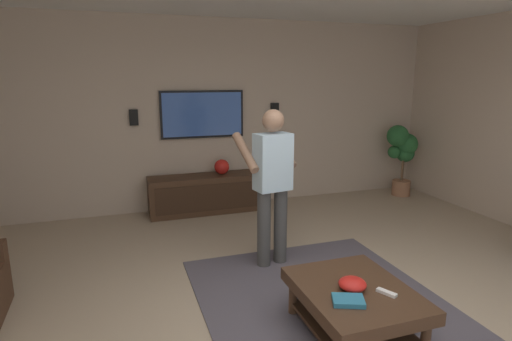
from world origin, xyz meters
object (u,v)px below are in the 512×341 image
(coffee_table, at_px, (354,300))
(tv, at_px, (202,114))
(remote_white, at_px, (387,293))
(vase_round, at_px, (222,167))
(wall_speaker_right, at_px, (134,117))
(potted_plant_tall, at_px, (402,151))
(bowl, at_px, (352,284))
(wall_speaker_left, at_px, (275,110))
(book, at_px, (348,301))
(person_standing, at_px, (272,179))
(media_console, at_px, (208,194))

(coffee_table, xyz_separation_m, tv, (3.57, 0.41, 1.12))
(tv, xyz_separation_m, remote_white, (-3.73, -0.58, -1.00))
(vase_round, relative_size, wall_speaker_right, 1.00)
(potted_plant_tall, relative_size, bowl, 5.68)
(wall_speaker_left, relative_size, wall_speaker_right, 1.00)
(book, xyz_separation_m, vase_round, (3.52, 0.03, 0.24))
(person_standing, xyz_separation_m, wall_speaker_right, (2.19, 1.23, 0.46))
(person_standing, bearing_deg, bowl, 174.82)
(person_standing, distance_m, bowl, 1.50)
(potted_plant_tall, bearing_deg, vase_round, 87.24)
(remote_white, bearing_deg, tv, 162.58)
(book, height_order, wall_speaker_left, wall_speaker_left)
(remote_white, height_order, wall_speaker_right, wall_speaker_right)
(bowl, height_order, wall_speaker_left, wall_speaker_left)
(media_console, distance_m, bowl, 3.37)
(potted_plant_tall, bearing_deg, wall_speaker_left, 79.72)
(wall_speaker_left, bearing_deg, book, 166.67)
(book, bearing_deg, vase_round, -67.25)
(bowl, bearing_deg, vase_round, 2.61)
(bowl, bearing_deg, wall_speaker_left, -11.98)
(coffee_table, xyz_separation_m, bowl, (-0.02, 0.04, 0.15))
(potted_plant_tall, distance_m, bowl, 4.33)
(bowl, xyz_separation_m, wall_speaker_right, (3.60, 1.34, 0.95))
(coffee_table, distance_m, wall_speaker_right, 3.99)
(potted_plant_tall, bearing_deg, book, 138.19)
(coffee_table, bearing_deg, media_console, 7.02)
(bowl, relative_size, wall_speaker_right, 0.94)
(tv, relative_size, book, 5.56)
(tv, xyz_separation_m, person_standing, (-2.17, -0.26, -0.48))
(person_standing, distance_m, potted_plant_tall, 3.50)
(bowl, bearing_deg, book, 140.70)
(coffee_table, xyz_separation_m, wall_speaker_left, (3.58, -0.73, 1.15))
(wall_speaker_left, bearing_deg, person_standing, 158.22)
(bowl, distance_m, vase_round, 3.37)
(wall_speaker_left, bearing_deg, tv, 90.66)
(wall_speaker_left, bearing_deg, bowl, 168.02)
(potted_plant_tall, distance_m, book, 4.53)
(remote_white, bearing_deg, potted_plant_tall, 115.11)
(person_standing, bearing_deg, tv, -2.74)
(coffee_table, height_order, bowl, bowl)
(remote_white, distance_m, book, 0.33)
(remote_white, relative_size, book, 0.68)
(person_standing, distance_m, wall_speaker_right, 2.55)
(tv, height_order, book, tv)
(remote_white, xyz_separation_m, wall_speaker_right, (3.74, 1.55, 0.99))
(person_standing, height_order, bowl, person_standing)
(person_standing, height_order, remote_white, person_standing)
(bowl, xyz_separation_m, book, (-0.15, 0.13, -0.03))
(media_console, bearing_deg, bowl, 6.36)
(media_console, height_order, tv, tv)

